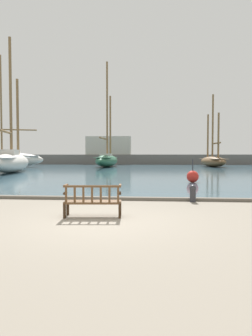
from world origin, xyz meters
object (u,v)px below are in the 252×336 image
at_px(park_bench, 93,200).
at_px(sailboat_nearest_port, 11,161).
at_px(sailboat_outer_starboard, 4,158).
at_px(channel_buoy, 193,176).
at_px(mooring_bollard, 193,192).
at_px(sailboat_far_starboard, 213,160).
at_px(sailboat_distant_harbor, 107,159).

xyz_separation_m(park_bench, sailboat_nearest_port, (-12.29, 20.36, 0.76)).
relative_size(sailboat_outer_starboard, channel_buoy, 10.93).
height_order(mooring_bollard, channel_buoy, channel_buoy).
height_order(sailboat_nearest_port, channel_buoy, sailboat_nearest_port).
height_order(park_bench, mooring_bollard, park_bench).
relative_size(park_bench, mooring_bollard, 2.54).
relative_size(park_bench, sailboat_far_starboard, 0.15).
xyz_separation_m(sailboat_nearest_port, channel_buoy, (16.48, -9.98, -0.78)).
xyz_separation_m(sailboat_distant_harbor, mooring_bollard, (8.20, -33.05, -0.88)).
distance_m(sailboat_far_starboard, channel_buoy, 27.94).
distance_m(sailboat_distant_harbor, sailboat_far_starboard, 15.88).
distance_m(park_bench, channel_buoy, 11.19).
xyz_separation_m(park_bench, sailboat_far_starboard, (10.82, 37.51, 0.57)).
height_order(sailboat_distant_harbor, mooring_bollard, sailboat_distant_harbor).
xyz_separation_m(sailboat_far_starboard, sailboat_outer_starboard, (-29.96, -5.13, 0.31)).
bearing_deg(park_bench, sailboat_outer_starboard, 120.60).
distance_m(sailboat_nearest_port, sailboat_far_starboard, 28.78).
xyz_separation_m(mooring_bollard, channel_buoy, (0.99, 7.35, 0.09)).
xyz_separation_m(sailboat_distant_harbor, sailboat_far_starboard, (15.82, 1.44, -0.20)).
bearing_deg(channel_buoy, sailboat_far_starboard, 76.26).
bearing_deg(sailboat_distant_harbor, channel_buoy, -70.33).
xyz_separation_m(sailboat_far_starboard, channel_buoy, (-6.63, -27.13, -0.59)).
xyz_separation_m(sailboat_outer_starboard, channel_buoy, (23.33, -22.00, -0.91)).
xyz_separation_m(sailboat_outer_starboard, mooring_bollard, (22.34, -29.35, -1.00)).
bearing_deg(park_bench, channel_buoy, 68.06).
height_order(sailboat_distant_harbor, channel_buoy, sailboat_distant_harbor).
bearing_deg(sailboat_nearest_port, mooring_bollard, -48.21).
height_order(park_bench, channel_buoy, channel_buoy).
bearing_deg(mooring_bollard, channel_buoy, 82.35).
bearing_deg(sailboat_distant_harbor, sailboat_nearest_port, -114.88).
bearing_deg(mooring_bollard, sailboat_nearest_port, 131.79).
bearing_deg(sailboat_far_starboard, mooring_bollard, -102.46).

